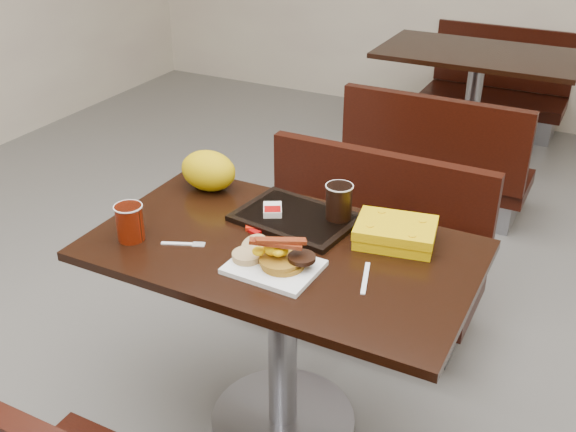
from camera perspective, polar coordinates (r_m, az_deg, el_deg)
The scene contains 23 objects.
floor at distance 2.58m, azimuth -0.42°, elevation -16.99°, with size 6.00×7.00×0.01m, color slate.
table_near at distance 2.33m, azimuth -0.46°, elevation -10.50°, with size 1.20×0.70×0.75m, color black, non-canonical shape.
bench_near_n at distance 2.86m, azimuth 6.08°, elevation -2.82°, with size 1.00×0.46×0.72m, color black, non-canonical shape.
table_far at distance 4.53m, azimuth 15.20°, elevation 8.61°, with size 1.20×0.70×0.75m, color black, non-canonical shape.
bench_far_s at distance 3.89m, azimuth 12.71°, elevation 5.43°, with size 1.00×0.46×0.72m, color black, non-canonical shape.
bench_far_n at distance 5.19m, azimuth 17.05°, elevation 10.68°, with size 1.00×0.46×0.72m, color black, non-canonical shape.
platter at distance 2.00m, azimuth -1.20°, elevation -4.32°, with size 0.26×0.20×0.02m, color white.
pancake_stack at distance 1.98m, azimuth -0.44°, elevation -3.88°, with size 0.13×0.13×0.03m, color #976919.
sausage_patty at distance 1.96m, azimuth 1.18°, elevation -3.53°, with size 0.08×0.08×0.01m, color black.
scrambled_eggs at distance 1.97m, azimuth -1.37°, elevation -2.83°, with size 0.09×0.08×0.05m, color #FDDB05.
bacon_strips at distance 1.94m, azimuth -1.06°, elevation -2.27°, with size 0.15×0.07×0.01m, color #4B0705, non-canonical shape.
muffin_bottom at distance 2.02m, azimuth -3.47°, elevation -3.37°, with size 0.09×0.09×0.02m, color tan.
muffin_top at distance 2.05m, azimuth -2.78°, elevation -2.53°, with size 0.08×0.08×0.02m, color tan.
coffee_cup_near at distance 2.18m, azimuth -13.18°, elevation -0.55°, with size 0.08×0.08×0.12m, color #8F1905.
fork at distance 2.15m, azimuth -9.34°, elevation -2.31°, with size 0.14×0.03×0.00m, color white, non-canonical shape.
knife at distance 1.97m, azimuth 6.54°, elevation -5.21°, with size 0.17×0.01×0.00m, color white.
condiment_syrup at distance 2.21m, azimuth -3.00°, elevation -0.93°, with size 0.05×0.03×0.01m, color red.
condiment_ketchup at distance 2.18m, azimuth -2.77°, elevation -1.31°, with size 0.04×0.03×0.01m, color #8C0504.
tray at distance 2.25m, azimuth 0.67°, elevation -0.16°, with size 0.39×0.27×0.02m, color black.
hashbrown_sleeve_left at distance 2.26m, azimuth -1.31°, elevation 0.54°, with size 0.06×0.08×0.02m, color silver.
coffee_cup_far at distance 2.21m, azimuth 4.31°, elevation 1.21°, with size 0.09×0.09×0.12m, color black.
clamshell at distance 2.14m, azimuth 9.04°, elevation -1.41°, with size 0.25×0.19×0.07m, color #DFAD03.
paper_bag at distance 2.46m, azimuth -6.72°, elevation 3.82°, with size 0.21×0.15×0.15m, color #CB9F06.
Camera 1 is at (0.85, -1.60, 1.84)m, focal length 42.21 mm.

